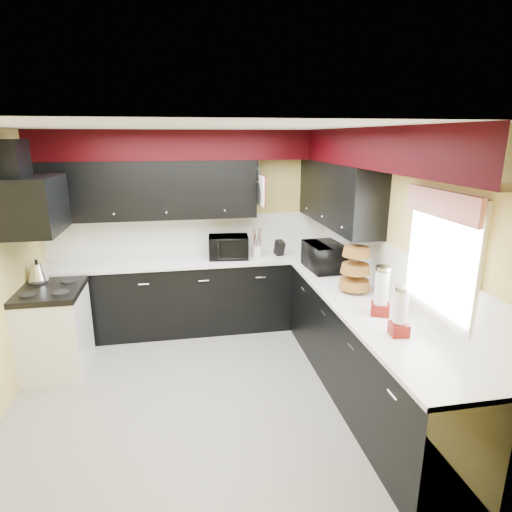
{
  "coord_description": "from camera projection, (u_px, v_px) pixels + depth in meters",
  "views": [
    {
      "loc": [
        -0.16,
        -3.7,
        2.42
      ],
      "look_at": [
        0.64,
        0.66,
        1.18
      ],
      "focal_mm": 30.0,
      "sensor_mm": 36.0,
      "label": 1
    }
  ],
  "objects": [
    {
      "name": "soffit_back",
      "position": [
        188.0,
        145.0,
        5.09
      ],
      "size": [
        3.6,
        0.36,
        0.35
      ],
      "primitive_type": "cube",
      "color": "black",
      "rests_on": "wall_back"
    },
    {
      "name": "upper_right",
      "position": [
        337.0,
        193.0,
        4.83
      ],
      "size": [
        0.35,
        1.8,
        0.7
      ],
      "primitive_type": "cube",
      "color": "black",
      "rests_on": "wall_right"
    },
    {
      "name": "counter_back",
      "position": [
        194.0,
        261.0,
        5.36
      ],
      "size": [
        3.62,
        0.64,
        0.04
      ],
      "primitive_type": "cube",
      "color": "white",
      "rests_on": "cab_back"
    },
    {
      "name": "cooktop",
      "position": [
        50.0,
        291.0,
        4.39
      ],
      "size": [
        0.62,
        0.77,
        0.06
      ],
      "primitive_type": "cube",
      "color": "black",
      "rests_on": "stove"
    },
    {
      "name": "kettle",
      "position": [
        38.0,
        272.0,
        4.59
      ],
      "size": [
        0.24,
        0.24,
        0.19
      ],
      "primitive_type": null,
      "rotation": [
        0.0,
        0.0,
        -0.14
      ],
      "color": "silver",
      "rests_on": "cooktop"
    },
    {
      "name": "hood_duct",
      "position": [
        11.0,
        161.0,
        4.01
      ],
      "size": [
        0.24,
        0.4,
        0.4
      ],
      "primitive_type": "cube",
      "color": "black",
      "rests_on": "wall_left"
    },
    {
      "name": "dispenser_b",
      "position": [
        400.0,
        313.0,
        3.26
      ],
      "size": [
        0.15,
        0.15,
        0.36
      ],
      "primitive_type": null,
      "rotation": [
        0.0,
        0.0,
        -0.12
      ],
      "color": "#710500",
      "rests_on": "counter_right"
    },
    {
      "name": "utensil_crock",
      "position": [
        257.0,
        251.0,
        5.44
      ],
      "size": [
        0.17,
        0.17,
        0.14
      ],
      "primitive_type": "cylinder",
      "rotation": [
        0.0,
        0.0,
        -0.32
      ],
      "color": "white",
      "rests_on": "counter_back"
    },
    {
      "name": "deco_plate",
      "position": [
        411.0,
        158.0,
        3.55
      ],
      "size": [
        0.03,
        0.24,
        0.24
      ],
      "primitive_type": null,
      "color": "white",
      "rests_on": "wall_right"
    },
    {
      "name": "knife_block",
      "position": [
        279.0,
        248.0,
        5.5
      ],
      "size": [
        0.12,
        0.14,
        0.2
      ],
      "primitive_type": "cube",
      "rotation": [
        0.0,
        0.0,
        0.27
      ],
      "color": "black",
      "rests_on": "counter_back"
    },
    {
      "name": "cab_right",
      "position": [
        363.0,
        353.0,
        4.04
      ],
      "size": [
        0.6,
        3.0,
        0.9
      ],
      "primitive_type": "cube",
      "color": "black",
      "rests_on": "ground"
    },
    {
      "name": "toaster_oven",
      "position": [
        228.0,
        247.0,
        5.37
      ],
      "size": [
        0.52,
        0.45,
        0.28
      ],
      "primitive_type": "imported",
      "rotation": [
        0.0,
        0.0,
        -0.09
      ],
      "color": "black",
      "rests_on": "counter_back"
    },
    {
      "name": "baskets",
      "position": [
        355.0,
        268.0,
        4.18
      ],
      "size": [
        0.27,
        0.27,
        0.5
      ],
      "primitive_type": null,
      "color": "brown",
      "rests_on": "upper_right"
    },
    {
      "name": "splash_back",
      "position": [
        192.0,
        235.0,
        5.56
      ],
      "size": [
        3.6,
        0.02,
        0.5
      ],
      "primitive_type": "cube",
      "color": "white",
      "rests_on": "counter_back"
    },
    {
      "name": "pan_low",
      "position": [
        255.0,
        193.0,
        5.45
      ],
      "size": [
        0.03,
        0.24,
        0.42
      ],
      "primitive_type": null,
      "color": "black",
      "rests_on": "upper_back"
    },
    {
      "name": "upper_back",
      "position": [
        148.0,
        190.0,
        5.15
      ],
      "size": [
        2.6,
        0.35,
        0.7
      ],
      "primitive_type": "cube",
      "color": "black",
      "rests_on": "wall_back"
    },
    {
      "name": "window",
      "position": [
        442.0,
        256.0,
        3.22
      ],
      "size": [
        0.03,
        0.86,
        0.96
      ],
      "primitive_type": null,
      "color": "white",
      "rests_on": "wall_right"
    },
    {
      "name": "dispenser_a",
      "position": [
        381.0,
        292.0,
        3.64
      ],
      "size": [
        0.2,
        0.2,
        0.41
      ],
      "primitive_type": null,
      "rotation": [
        0.0,
        0.0,
        -0.43
      ],
      "color": "#5C140A",
      "rests_on": "counter_right"
    },
    {
      "name": "stove",
      "position": [
        55.0,
        332.0,
        4.52
      ],
      "size": [
        0.6,
        0.75,
        0.86
      ],
      "primitive_type": "cube",
      "color": "white",
      "rests_on": "ground"
    },
    {
      "name": "hood",
      "position": [
        32.0,
        205.0,
        4.15
      ],
      "size": [
        0.5,
        0.78,
        0.55
      ],
      "primitive_type": "cube",
      "color": "black",
      "rests_on": "wall_left"
    },
    {
      "name": "cab_back",
      "position": [
        195.0,
        296.0,
        5.48
      ],
      "size": [
        3.6,
        0.6,
        0.9
      ],
      "primitive_type": "cube",
      "color": "black",
      "rests_on": "ground"
    },
    {
      "name": "wall_right",
      "position": [
        385.0,
        261.0,
        4.16
      ],
      "size": [
        0.06,
        3.6,
        2.5
      ],
      "primitive_type": "cube",
      "color": "#E0C666",
      "rests_on": "ground"
    },
    {
      "name": "cut_board",
      "position": [
        262.0,
        191.0,
        5.07
      ],
      "size": [
        0.03,
        0.26,
        0.35
      ],
      "primitive_type": "cube",
      "color": "white",
      "rests_on": "upper_back"
    },
    {
      "name": "wall_back",
      "position": [
        192.0,
        230.0,
        5.55
      ],
      "size": [
        3.6,
        0.06,
        2.5
      ],
      "primitive_type": "cube",
      "color": "#E0C666",
      "rests_on": "ground"
    },
    {
      "name": "soffit_right",
      "position": [
        385.0,
        148.0,
        3.67
      ],
      "size": [
        0.36,
        3.24,
        0.35
      ],
      "primitive_type": "cube",
      "color": "black",
      "rests_on": "wall_right"
    },
    {
      "name": "microwave",
      "position": [
        324.0,
        257.0,
        4.9
      ],
      "size": [
        0.41,
        0.57,
        0.3
      ],
      "primitive_type": "imported",
      "rotation": [
        0.0,
        0.0,
        1.63
      ],
      "color": "black",
      "rests_on": "counter_right"
    },
    {
      "name": "counter_right",
      "position": [
        367.0,
        307.0,
        3.91
      ],
      "size": [
        0.64,
        3.02,
        0.04
      ],
      "primitive_type": "cube",
      "color": "white",
      "rests_on": "cab_right"
    },
    {
      "name": "pan_top",
      "position": [
        257.0,
        172.0,
        5.26
      ],
      "size": [
        0.03,
        0.22,
        0.4
      ],
      "primitive_type": null,
      "color": "black",
      "rests_on": "upper_back"
    },
    {
      "name": "pan_mid",
      "position": [
        259.0,
        194.0,
        5.2
      ],
      "size": [
        0.03,
        0.28,
        0.46
      ],
      "primitive_type": null,
      "color": "black",
      "rests_on": "upper_back"
    },
    {
      "name": "splash_right",
      "position": [
        383.0,
        267.0,
        4.17
      ],
      "size": [
        0.02,
        3.6,
        0.5
      ],
      "primitive_type": "cube",
      "color": "white",
      "rests_on": "counter_right"
    },
    {
      "name": "valance",
      "position": [
        441.0,
        204.0,
        3.11
      ],
      "size": [
        0.04,
        0.88,
        0.2
      ],
      "primitive_type": "cube",
      "color": "red",
      "rests_on": "wall_right"
    },
    {
      "name": "ground",
      "position": [
        204.0,
        393.0,
        4.18
      ],
      "size": [
        3.6,
        3.6,
        0.0
      ],
      "primitive_type": "plane",
      "color": "gray",
      "rests_on": "ground"
    },
    {
      "name": "ceiling",
      "position": [
        194.0,
        127.0,
        3.51
      ],
      "size": [
        3.6,
        3.6,
        0.06
      ],
      "primitive_type": "cube",
      "color": "white",
      "rests_on": "wall_back"
    }
  ]
}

